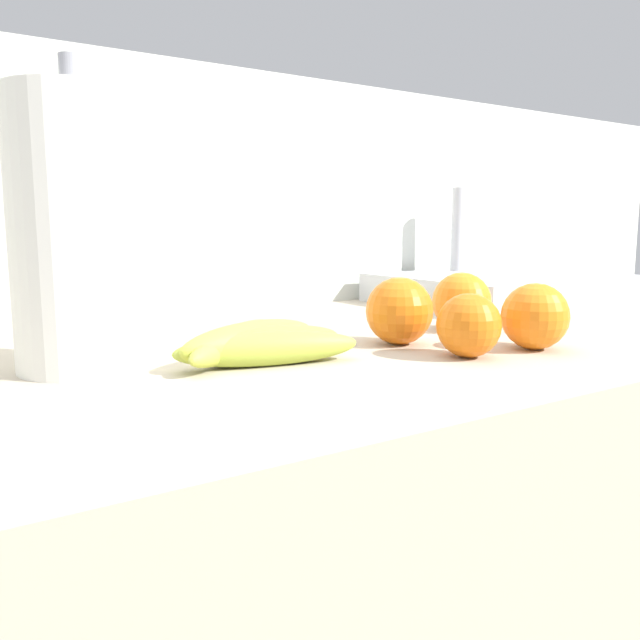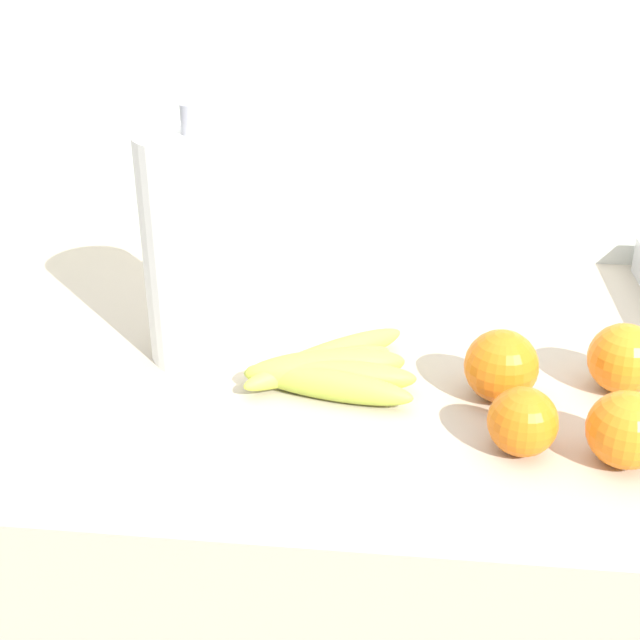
# 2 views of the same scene
# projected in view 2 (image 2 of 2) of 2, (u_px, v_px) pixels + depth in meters

# --- Properties ---
(wall_back) EXTENTS (2.28, 0.06, 1.30)m
(wall_back) POSITION_uv_depth(u_px,v_px,m) (435.00, 409.00, 1.37)
(wall_back) COLOR silver
(wall_back) RESTS_ON ground
(banana_bunch) EXTENTS (0.19, 0.17, 0.04)m
(banana_bunch) POSITION_uv_depth(u_px,v_px,m) (326.00, 370.00, 0.90)
(banana_bunch) COLOR #ABBF3F
(banana_bunch) RESTS_ON counter
(orange_right) EXTENTS (0.07, 0.07, 0.07)m
(orange_right) POSITION_uv_depth(u_px,v_px,m) (523.00, 422.00, 0.78)
(orange_right) COLOR orange
(orange_right) RESTS_ON counter
(orange_front) EXTENTS (0.08, 0.08, 0.08)m
(orange_front) POSITION_uv_depth(u_px,v_px,m) (501.00, 366.00, 0.86)
(orange_front) COLOR orange
(orange_front) RESTS_ON counter
(orange_center) EXTENTS (0.07, 0.07, 0.07)m
(orange_center) POSITION_uv_depth(u_px,v_px,m) (624.00, 359.00, 0.88)
(orange_center) COLOR orange
(orange_center) RESTS_ON counter
(orange_back_left) EXTENTS (0.07, 0.07, 0.07)m
(orange_back_left) POSITION_uv_depth(u_px,v_px,m) (626.00, 430.00, 0.76)
(orange_back_left) COLOR orange
(orange_back_left) RESTS_ON counter
(paper_towel_roll) EXTENTS (0.12, 0.12, 0.28)m
(paper_towel_roll) POSITION_uv_depth(u_px,v_px,m) (199.00, 249.00, 0.91)
(paper_towel_roll) COLOR white
(paper_towel_roll) RESTS_ON counter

